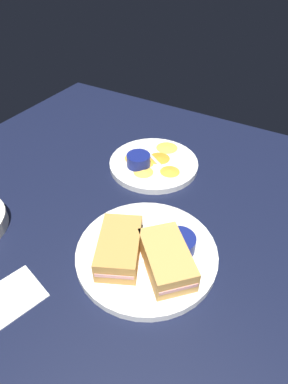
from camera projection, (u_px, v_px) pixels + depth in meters
ground_plane at (113, 214)px, 75.56cm from camera, size 110.00×110.00×3.00cm
plate_sandwich_main at (147, 253)px, 63.97cm from camera, size 28.07×28.07×1.60cm
sandwich_half_near at (119, 247)px, 60.97cm from camera, size 15.00×12.43×4.80cm
sandwich_half_far at (167, 259)px, 58.92cm from camera, size 14.54×14.59×4.80cm
ramekin_dark_sauce at (179, 243)px, 62.63cm from camera, size 6.52×6.52×3.24cm
spoon_by_dark_ramekin at (154, 256)px, 61.92cm from camera, size 8.86×6.99×0.80cm
plate_chips_companion at (155, 164)px, 86.88cm from camera, size 23.80×23.80×1.60cm
ramekin_light_gravy at (138, 160)px, 84.03cm from camera, size 6.22×6.22×3.22cm
spoon_by_gravy_ramekin at (146, 152)px, 89.46cm from camera, size 6.38×9.21×0.80cm
plantain_chip_scatter at (154, 159)px, 86.67cm from camera, size 20.92×18.62×0.60cm
paper_napkin_folded at (9, 298)px, 57.15cm from camera, size 13.06×11.69×0.40cm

